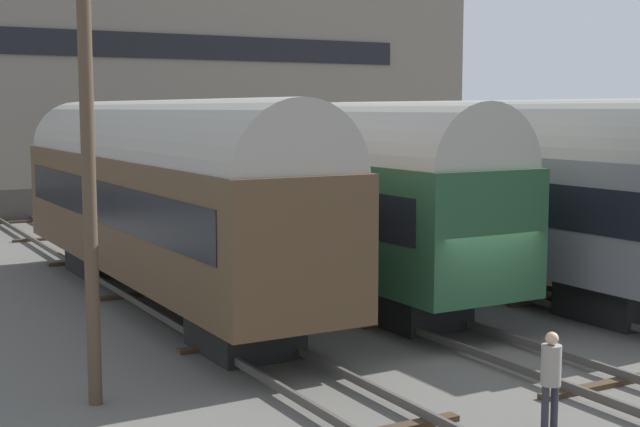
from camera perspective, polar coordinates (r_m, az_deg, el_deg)
The scene contains 10 objects.
ground_plane at distance 19.49m, azimuth 10.69°, elevation -8.63°, with size 200.00×200.00×0.00m, color #56544F.
track_left at distance 16.99m, azimuth -1.24°, elevation -10.33°, with size 2.60×60.00×0.26m.
track_middle at distance 19.46m, azimuth 10.70°, elevation -8.23°, with size 2.60×60.00×0.26m.
track_right at distance 22.57m, azimuth 19.57°, elevation -6.42°, with size 2.60×60.00×0.26m.
train_car_green at distance 25.55m, azimuth -0.87°, elevation 1.95°, with size 3.08×16.29×5.29m.
train_car_grey at distance 26.29m, azimuth 10.13°, elevation 2.08°, with size 3.04×15.97×5.36m.
train_car_brown at distance 23.55m, azimuth -10.36°, elevation 1.52°, with size 3.07×16.35×5.34m.
person_worker at distance 14.73m, azimuth 14.56°, elevation -9.83°, with size 0.32×0.32×1.64m.
utility_pole at distance 15.56m, azimuth -14.64°, elevation 4.23°, with size 1.80×0.24×8.69m.
warehouse_building at distance 50.71m, azimuth -11.25°, elevation 9.17°, with size 34.48×12.76×14.78m.
Camera 1 is at (-12.21, -14.31, 5.13)m, focal length 50.00 mm.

